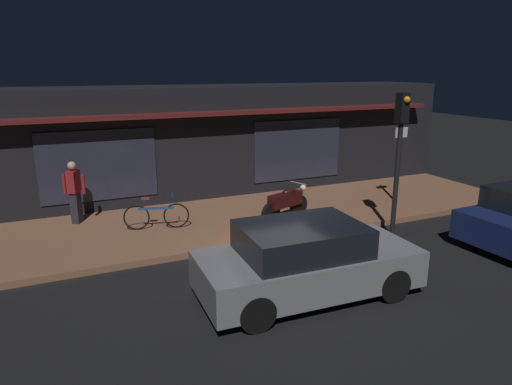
# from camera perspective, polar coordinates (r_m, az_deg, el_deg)

# --- Properties ---
(ground_plane) EXTENTS (60.00, 60.00, 0.00)m
(ground_plane) POSITION_cam_1_polar(r_m,az_deg,el_deg) (10.28, 2.94, -8.65)
(ground_plane) COLOR black
(sidewalk_slab) EXTENTS (18.00, 4.00, 0.15)m
(sidewalk_slab) POSITION_cam_1_polar(r_m,az_deg,el_deg) (12.81, -3.14, -3.38)
(sidewalk_slab) COLOR brown
(sidewalk_slab) RESTS_ON ground_plane
(storefront_building) EXTENTS (18.00, 3.30, 3.60)m
(storefront_building) POSITION_cam_1_polar(r_m,az_deg,el_deg) (15.54, -7.74, 6.38)
(storefront_building) COLOR black
(storefront_building) RESTS_ON ground_plane
(motorcycle) EXTENTS (1.64, 0.78, 0.97)m
(motorcycle) POSITION_cam_1_polar(r_m,az_deg,el_deg) (12.41, 3.76, -1.23)
(motorcycle) COLOR black
(motorcycle) RESTS_ON sidewalk_slab
(bicycle_parked) EXTENTS (1.62, 0.54, 0.91)m
(bicycle_parked) POSITION_cam_1_polar(r_m,az_deg,el_deg) (12.02, -12.29, -2.81)
(bicycle_parked) COLOR black
(bicycle_parked) RESTS_ON sidewalk_slab
(person_photographer) EXTENTS (0.58, 0.44, 1.67)m
(person_photographer) POSITION_cam_1_polar(r_m,az_deg,el_deg) (12.97, -21.65, 0.17)
(person_photographer) COLOR #28232D
(person_photographer) RESTS_ON sidewalk_slab
(sign_post) EXTENTS (0.44, 0.09, 2.40)m
(sign_post) POSITION_cam_1_polar(r_m,az_deg,el_deg) (14.58, 17.40, 4.07)
(sign_post) COLOR #47474C
(sign_post) RESTS_ON sidewalk_slab
(traffic_light_pole) EXTENTS (0.24, 0.33, 3.60)m
(traffic_light_pole) POSITION_cam_1_polar(r_m,az_deg,el_deg) (11.52, 17.45, 6.16)
(traffic_light_pole) COLOR black
(traffic_light_pole) RESTS_ON ground_plane
(parked_car_near) EXTENTS (4.16, 1.91, 1.42)m
(parked_car_near) POSITION_cam_1_polar(r_m,az_deg,el_deg) (8.62, 6.24, -8.45)
(parked_car_near) COLOR black
(parked_car_near) RESTS_ON ground_plane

